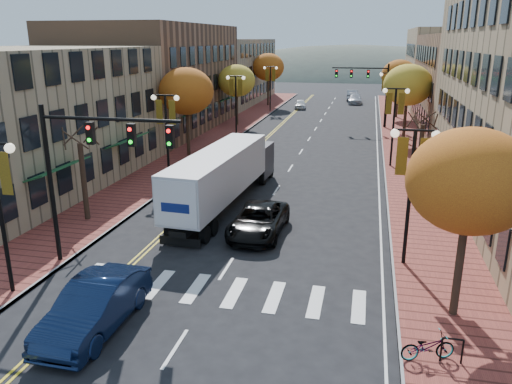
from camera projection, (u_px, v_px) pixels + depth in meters
The scene contains 31 objects.
ground at pixel (196, 316), 17.90m from camera, with size 200.00×200.00×0.00m, color black.
sidewalk_left at pixel (218, 137), 50.07m from camera, with size 4.00×85.00×0.15m, color brown.
sidewalk_right at pixel (404, 145), 46.29m from camera, with size 4.00×85.00×0.15m, color brown.
building_left_near at pixel (11, 120), 32.26m from camera, with size 12.00×22.00×9.00m, color #9E8966.
building_left_mid at pixel (155, 78), 53.41m from camera, with size 12.00×24.00×11.00m, color brown.
building_left_far at pixel (221, 71), 76.95m from camera, with size 12.00×26.00×9.50m, color #9E8966.
building_right_mid at pixel (498, 85), 51.71m from camera, with size 15.00×24.00×10.00m, color brown.
building_right_far at pixel (463, 68), 72.08m from camera, with size 15.00×20.00×11.00m, color #9E8966.
tree_left_a at pixel (84, 182), 26.58m from camera, with size 0.28×0.28×4.20m.
tree_left_b at pixel (186, 91), 40.56m from camera, with size 4.48×4.48×7.21m.
tree_left_c at pixel (237, 81), 55.60m from camera, with size 4.16×4.16×6.69m.
tree_left_d at pixel (268, 67), 72.22m from camera, with size 4.61×4.61×7.42m.
tree_right_a at pixel (470, 181), 16.39m from camera, with size 4.16×4.16×6.69m.
tree_right_b at pixel (420, 157), 32.13m from camera, with size 0.28×0.28×4.20m.
tree_right_c at pixel (408, 85), 46.11m from camera, with size 4.48×4.48×7.21m.
tree_right_d at pixel (399, 75), 61.08m from camera, with size 4.35×4.35×7.00m.
lamp_left_b at pixel (166, 121), 33.13m from camera, with size 1.96×0.36×6.05m.
lamp_left_c at pixel (236, 94), 49.91m from camera, with size 1.96×0.36×6.05m.
lamp_left_d at pixel (270, 80), 66.70m from camera, with size 1.96×0.36×6.05m.
lamp_right_a at pixel (412, 171), 20.66m from camera, with size 1.96×0.36×6.05m.
lamp_right_b at pixel (394, 112), 37.44m from camera, with size 1.96×0.36×6.05m.
lamp_right_c at pixel (388, 89), 54.23m from camera, with size 1.96×0.36×6.05m.
traffic_mast_near at pixel (89, 157), 20.39m from camera, with size 6.10×0.35×7.00m.
traffic_mast_far at pixel (369, 83), 54.46m from camera, with size 6.10×0.34×7.00m.
semi_truck at pixel (226, 172), 29.22m from camera, with size 3.12×14.21×3.52m.
navy_sedan at pixel (95, 306), 16.91m from camera, with size 1.82×5.23×1.72m, color #0E1A38.
black_suv at pixel (259, 220), 25.27m from camera, with size 2.45×5.30×1.47m, color black.
car_far_white at pixel (300, 104), 71.02m from camera, with size 1.51×3.76×1.28m, color white.
car_far_silver at pixel (355, 99), 76.53m from camera, with size 2.01×4.95×1.44m, color #B0B1B8.
car_far_oncoming at pixel (352, 95), 80.65m from camera, with size 1.75×5.01×1.65m, color #98999F.
bicycle at pixel (428, 347), 15.14m from camera, with size 0.59×1.69×0.89m, color gray.
Camera 1 is at (5.58, -14.93, 9.54)m, focal length 35.00 mm.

